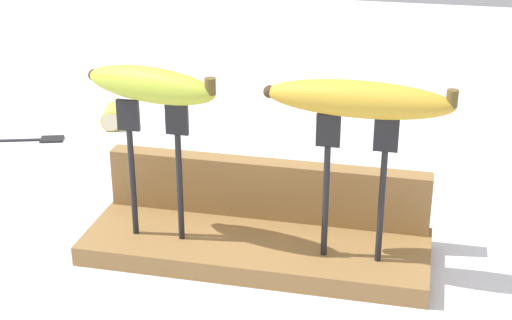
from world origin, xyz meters
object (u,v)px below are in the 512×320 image
fork_stand_left (155,157)px  fork_fallen_near (22,139)px  banana_raised_left (151,85)px  banana_chunk_near (113,116)px  fork_stand_right (355,175)px  banana_raised_right (359,99)px

fork_stand_left → fork_fallen_near: fork_stand_left is taller
fork_stand_left → banana_raised_left: size_ratio=1.00×
banana_raised_left → banana_chunk_near: bearing=119.3°
fork_stand_left → banana_chunk_near: fork_stand_left is taller
fork_fallen_near → banana_chunk_near: bearing=39.5°
banana_raised_left → fork_fallen_near: 0.49m
fork_stand_left → fork_fallen_near: bearing=139.0°
fork_stand_right → fork_stand_left: bearing=180.0°
fork_stand_right → banana_chunk_near: 0.60m
banana_chunk_near → fork_stand_right: bearing=-41.2°
fork_stand_right → banana_raised_right: bearing=177.8°
fork_stand_left → banana_raised_right: banana_raised_right is taller
fork_fallen_near → banana_raised_left: bearing=-41.0°
fork_stand_right → banana_raised_right: (-0.00, 0.00, 0.09)m
banana_raised_left → banana_raised_right: same height
banana_raised_right → fork_stand_right: bearing=-2.2°
banana_raised_left → banana_chunk_near: banana_raised_left is taller
banana_raised_right → banana_raised_left: bearing=180.0°
banana_raised_right → banana_chunk_near: 0.63m
fork_stand_left → banana_raised_left: bearing=166.5°
fork_stand_right → banana_chunk_near: bearing=138.8°
banana_raised_right → fork_fallen_near: bearing=152.6°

